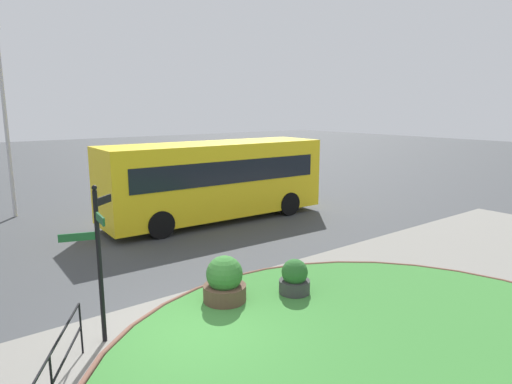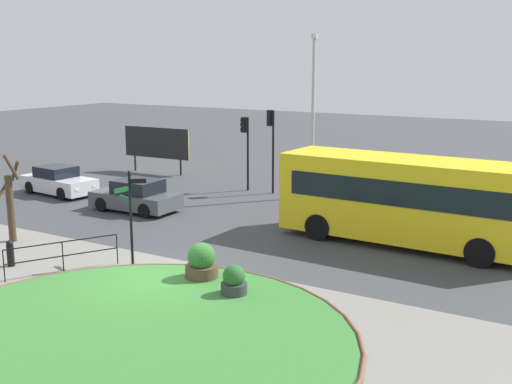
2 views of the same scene
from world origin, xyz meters
The scene contains 10 objects.
ground centered at (0.00, 0.00, 0.00)m, with size 120.00×120.00×0.00m, color #3D3F42.
sidewalk_paving centered at (0.00, -2.03, 0.01)m, with size 32.00×7.95×0.02m, color gray.
grass_island centered at (2.22, -3.78, 0.05)m, with size 11.18×11.18×0.10m, color #387A33.
grass_kerb_ring centered at (2.22, -3.78, 0.06)m, with size 11.49×11.49×0.11m, color brown.
signpost_directional centered at (-1.56, 0.79, 1.83)m, with size 1.08×0.99×3.15m.
railing_grass_edge centered at (-2.88, -0.93, 0.68)m, with size 1.75×3.10×1.03m.
bus_yellow centered at (5.45, 7.69, 1.70)m, with size 9.29×2.91×3.17m.
lamppost_tall centered at (-1.04, 13.29, 4.20)m, with size 0.32×0.32×7.83m.
planter_near_signpost centered at (2.89, 0.09, 0.43)m, with size 0.76×0.76×0.94m.
planter_kerbside centered at (1.28, 0.76, 0.53)m, with size 1.01×1.01×1.18m.
Camera 1 is at (-4.06, -7.37, 4.56)m, focal length 30.94 mm.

